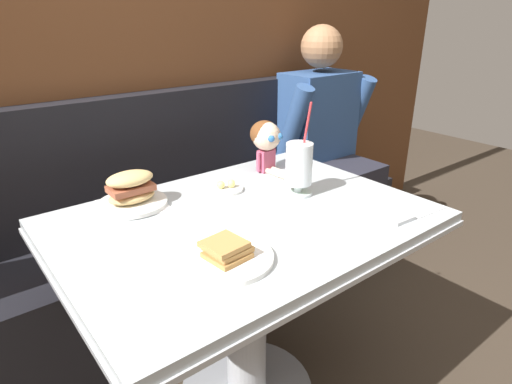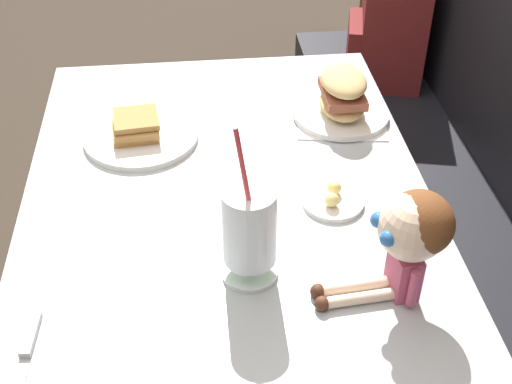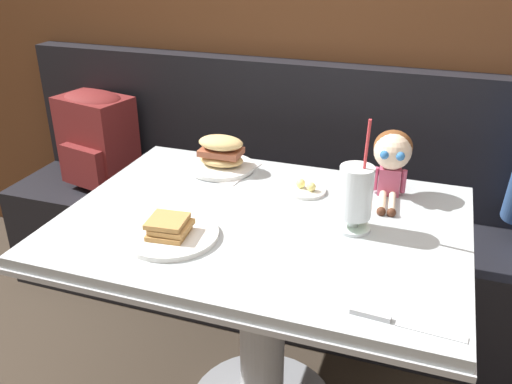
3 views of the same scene
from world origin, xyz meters
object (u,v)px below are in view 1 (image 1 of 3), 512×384
object	(u,v)px
diner_patron	(323,129)
sandwich_plate	(131,193)
toast_plate	(225,256)
milkshake_glass	(299,166)
butter_knife	(412,218)
seated_doll	(266,139)
butter_saucer	(226,188)

from	to	relation	value
diner_patron	sandwich_plate	bearing A→B (deg)	-165.89
sandwich_plate	diner_patron	bearing A→B (deg)	14.11
toast_plate	milkshake_glass	world-z (taller)	milkshake_glass
butter_knife	diner_patron	xyz separation A→B (m)	(0.57, 0.91, -0.00)
toast_plate	diner_patron	distance (m)	1.37
diner_patron	milkshake_glass	bearing A→B (deg)	-141.75
toast_plate	milkshake_glass	bearing A→B (deg)	24.38
milkshake_glass	sandwich_plate	size ratio (longest dim) A/B	1.40
seated_doll	toast_plate	bearing A→B (deg)	-138.35
toast_plate	butter_knife	xyz separation A→B (m)	(0.57, -0.16, -0.01)
butter_saucer	butter_knife	size ratio (longest dim) A/B	0.51
milkshake_glass	butter_saucer	world-z (taller)	milkshake_glass
butter_knife	diner_patron	world-z (taller)	diner_patron
toast_plate	diner_patron	world-z (taller)	diner_patron
sandwich_plate	seated_doll	xyz separation A→B (m)	(0.55, -0.01, 0.08)
sandwich_plate	diner_patron	world-z (taller)	diner_patron
butter_saucer	diner_patron	world-z (taller)	diner_patron
milkshake_glass	seated_doll	bearing A→B (deg)	75.66
toast_plate	seated_doll	bearing A→B (deg)	41.65
butter_knife	sandwich_plate	bearing A→B (deg)	135.17
butter_saucer	diner_patron	bearing A→B (deg)	23.23
sandwich_plate	butter_saucer	world-z (taller)	sandwich_plate
milkshake_glass	seated_doll	xyz separation A→B (m)	(0.06, 0.25, 0.03)
milkshake_glass	butter_knife	distance (m)	0.39
milkshake_glass	diner_patron	bearing A→B (deg)	38.25
sandwich_plate	butter_saucer	xyz separation A→B (m)	(0.31, -0.08, -0.04)
milkshake_glass	sandwich_plate	xyz separation A→B (m)	(-0.48, 0.26, -0.05)
toast_plate	milkshake_glass	xyz separation A→B (m)	(0.44, 0.20, 0.09)
butter_saucer	milkshake_glass	bearing A→B (deg)	-45.75
toast_plate	butter_saucer	xyz separation A→B (m)	(0.26, 0.38, -0.01)
milkshake_glass	butter_saucer	size ratio (longest dim) A/B	2.63
milkshake_glass	butter_saucer	xyz separation A→B (m)	(-0.17, 0.18, -0.09)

